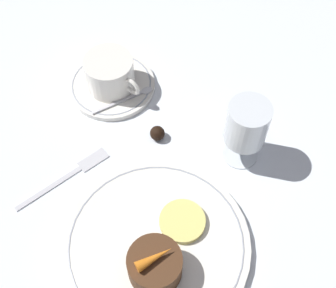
{
  "coord_description": "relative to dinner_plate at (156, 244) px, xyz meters",
  "views": [
    {
      "loc": [
        0.18,
        -0.21,
        0.67
      ],
      "look_at": [
        -0.07,
        0.1,
        0.04
      ],
      "focal_mm": 50.0,
      "sensor_mm": 36.0,
      "label": 1
    }
  ],
  "objects": [
    {
      "name": "chocolate_truffle",
      "position": [
        -0.12,
        0.15,
        0.0
      ],
      "size": [
        0.03,
        0.03,
        0.03
      ],
      "color": "black",
      "rests_on": "ground_plane"
    },
    {
      "name": "pineapple_slice",
      "position": [
        0.01,
        0.05,
        0.01
      ],
      "size": [
        0.07,
        0.07,
        0.01
      ],
      "color": "#EFE075",
      "rests_on": "dinner_plate"
    },
    {
      "name": "wine_glass",
      "position": [
        0.0,
        0.21,
        0.07
      ],
      "size": [
        0.07,
        0.07,
        0.13
      ],
      "color": "silver",
      "rests_on": "ground_plane"
    },
    {
      "name": "coffee_cup",
      "position": [
        -0.26,
        0.18,
        0.03
      ],
      "size": [
        0.11,
        0.09,
        0.06
      ],
      "color": "white",
      "rests_on": "saucer"
    },
    {
      "name": "carrot_garnish",
      "position": [
        0.03,
        -0.03,
        0.06
      ],
      "size": [
        0.03,
        0.06,
        0.02
      ],
      "color": "orange",
      "rests_on": "dessert_cake"
    },
    {
      "name": "saucer",
      "position": [
        -0.26,
        0.18,
        -0.0
      ],
      "size": [
        0.16,
        0.16,
        0.01
      ],
      "color": "white",
      "rests_on": "ground_plane"
    },
    {
      "name": "fork",
      "position": [
        -0.19,
        0.01,
        -0.01
      ],
      "size": [
        0.05,
        0.17,
        0.01
      ],
      "color": "silver",
      "rests_on": "ground_plane"
    },
    {
      "name": "dessert_cake",
      "position": [
        0.03,
        -0.03,
        0.03
      ],
      "size": [
        0.08,
        0.08,
        0.05
      ],
      "color": "#4C2D19",
      "rests_on": "dinner_plate"
    },
    {
      "name": "dinner_plate",
      "position": [
        0.0,
        0.0,
        0.0
      ],
      "size": [
        0.28,
        0.28,
        0.01
      ],
      "color": "white",
      "rests_on": "ground_plane"
    },
    {
      "name": "spoon",
      "position": [
        -0.21,
        0.18,
        0.0
      ],
      "size": [
        0.05,
        0.11,
        0.0
      ],
      "color": "silver",
      "rests_on": "saucer"
    },
    {
      "name": "ground_plane",
      "position": [
        -0.01,
        0.03,
        -0.01
      ],
      "size": [
        3.0,
        3.0,
        0.0
      ],
      "primitive_type": "plane",
      "color": "white"
    }
  ]
}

